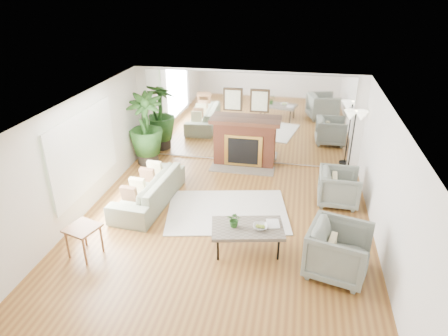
% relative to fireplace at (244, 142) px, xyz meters
% --- Properties ---
extents(ground, '(7.00, 7.00, 0.00)m').
position_rel_fireplace_xyz_m(ground, '(0.00, -3.26, -0.66)').
color(ground, brown).
rests_on(ground, ground).
extents(wall_left, '(0.02, 7.00, 2.50)m').
position_rel_fireplace_xyz_m(wall_left, '(-2.99, -3.26, 0.59)').
color(wall_left, silver).
rests_on(wall_left, ground).
extents(wall_right, '(0.02, 7.00, 2.50)m').
position_rel_fireplace_xyz_m(wall_right, '(2.99, -3.26, 0.59)').
color(wall_right, silver).
rests_on(wall_right, ground).
extents(wall_back, '(6.00, 0.02, 2.50)m').
position_rel_fireplace_xyz_m(wall_back, '(0.00, 0.23, 0.59)').
color(wall_back, silver).
rests_on(wall_back, ground).
extents(mirror_panel, '(5.40, 0.04, 2.40)m').
position_rel_fireplace_xyz_m(mirror_panel, '(0.00, 0.21, 0.59)').
color(mirror_panel, silver).
rests_on(mirror_panel, wall_back).
extents(window_panel, '(0.04, 2.40, 1.50)m').
position_rel_fireplace_xyz_m(window_panel, '(-2.96, -2.86, 0.69)').
color(window_panel, '#B2E09E').
rests_on(window_panel, wall_left).
extents(fireplace, '(1.85, 0.83, 2.05)m').
position_rel_fireplace_xyz_m(fireplace, '(0.00, 0.00, 0.00)').
color(fireplace, brown).
rests_on(fireplace, ground).
extents(area_rug, '(2.88, 2.31, 0.03)m').
position_rel_fireplace_xyz_m(area_rug, '(-0.00, -2.48, -0.65)').
color(area_rug, beige).
rests_on(area_rug, ground).
extents(coffee_table, '(1.42, 1.00, 0.52)m').
position_rel_fireplace_xyz_m(coffee_table, '(0.61, -3.75, -0.18)').
color(coffee_table, '#685E52').
rests_on(coffee_table, ground).
extents(sofa, '(1.06, 2.35, 0.67)m').
position_rel_fireplace_xyz_m(sofa, '(-1.80, -2.42, -0.33)').
color(sofa, gray).
rests_on(sofa, ground).
extents(armchair_back, '(0.90, 0.87, 0.80)m').
position_rel_fireplace_xyz_m(armchair_back, '(2.37, -1.64, -0.26)').
color(armchair_back, slate).
rests_on(armchair_back, ground).
extents(armchair_front, '(1.21, 1.19, 0.91)m').
position_rel_fireplace_xyz_m(armchair_front, '(2.20, -4.08, -0.21)').
color(armchair_front, slate).
rests_on(armchair_front, ground).
extents(side_table, '(0.65, 0.65, 0.60)m').
position_rel_fireplace_xyz_m(side_table, '(-2.27, -4.43, -0.16)').
color(side_table, brown).
rests_on(side_table, ground).
extents(potted_ficus, '(1.08, 1.08, 1.94)m').
position_rel_fireplace_xyz_m(potted_ficus, '(-2.60, -0.37, 0.38)').
color(potted_ficus, black).
rests_on(potted_ficus, ground).
extents(floor_lamp, '(0.57, 0.32, 1.75)m').
position_rel_fireplace_xyz_m(floor_lamp, '(2.70, -0.22, 0.83)').
color(floor_lamp, black).
rests_on(floor_lamp, ground).
extents(tabletop_plant, '(0.29, 0.26, 0.29)m').
position_rel_fireplace_xyz_m(tabletop_plant, '(0.37, -3.78, 0.00)').
color(tabletop_plant, '#2E5A21').
rests_on(tabletop_plant, coffee_table).
extents(fruit_bowl, '(0.29, 0.29, 0.07)m').
position_rel_fireplace_xyz_m(fruit_bowl, '(0.84, -3.75, -0.11)').
color(fruit_bowl, brown).
rests_on(fruit_bowl, coffee_table).
extents(book, '(0.28, 0.35, 0.02)m').
position_rel_fireplace_xyz_m(book, '(0.94, -3.60, -0.13)').
color(book, brown).
rests_on(book, coffee_table).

